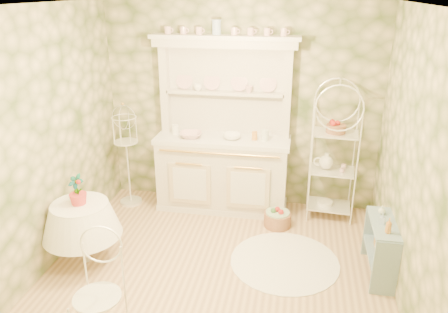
% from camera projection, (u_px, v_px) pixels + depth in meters
% --- Properties ---
extents(floor, '(3.60, 3.60, 0.00)m').
position_uv_depth(floor, '(216.00, 275.00, 4.61)').
color(floor, tan).
rests_on(floor, ground).
extents(ceiling, '(3.60, 3.60, 0.00)m').
position_uv_depth(ceiling, '(214.00, 5.00, 3.63)').
color(ceiling, white).
rests_on(ceiling, floor).
extents(wall_left, '(3.60, 3.60, 0.00)m').
position_uv_depth(wall_left, '(41.00, 145.00, 4.42)').
color(wall_left, beige).
rests_on(wall_left, floor).
extents(wall_right, '(3.60, 3.60, 0.00)m').
position_uv_depth(wall_right, '(416.00, 169.00, 3.83)').
color(wall_right, beige).
rests_on(wall_right, floor).
extents(wall_back, '(3.60, 3.60, 0.00)m').
position_uv_depth(wall_back, '(241.00, 107.00, 5.77)').
color(wall_back, beige).
rests_on(wall_back, floor).
extents(wall_front, '(3.60, 3.60, 0.00)m').
position_uv_depth(wall_front, '(153.00, 269.00, 2.47)').
color(wall_front, beige).
rests_on(wall_front, floor).
extents(kitchen_dresser, '(1.87, 0.61, 2.29)m').
position_uv_depth(kitchen_dresser, '(223.00, 128.00, 5.62)').
color(kitchen_dresser, silver).
rests_on(kitchen_dresser, floor).
extents(bakers_rack, '(0.63, 0.48, 1.91)m').
position_uv_depth(bakers_rack, '(334.00, 148.00, 5.46)').
color(bakers_rack, white).
rests_on(bakers_rack, floor).
extents(side_shelf, '(0.30, 0.69, 0.58)m').
position_uv_depth(side_shelf, '(380.00, 250.00, 4.53)').
color(side_shelf, '#7F9DAF').
rests_on(side_shelf, floor).
extents(round_table, '(0.62, 0.62, 0.62)m').
position_uv_depth(round_table, '(84.00, 237.00, 4.73)').
color(round_table, white).
rests_on(round_table, floor).
extents(cafe_chair, '(0.44, 0.44, 0.83)m').
position_uv_depth(cafe_chair, '(98.00, 301.00, 3.61)').
color(cafe_chair, white).
rests_on(cafe_chair, floor).
extents(birdcage_stand, '(0.35, 0.35, 1.44)m').
position_uv_depth(birdcage_stand, '(127.00, 155.00, 5.88)').
color(birdcage_stand, white).
rests_on(birdcage_stand, floor).
extents(floor_basket, '(0.39, 0.39, 0.23)m').
position_uv_depth(floor_basket, '(277.00, 218.00, 5.52)').
color(floor_basket, '#9A6849').
rests_on(floor_basket, floor).
extents(lace_rug, '(1.42, 1.42, 0.01)m').
position_uv_depth(lace_rug, '(285.00, 261.00, 4.83)').
color(lace_rug, white).
rests_on(lace_rug, floor).
extents(bowl_floral, '(0.34, 0.34, 0.07)m').
position_uv_depth(bowl_floral, '(191.00, 137.00, 5.68)').
color(bowl_floral, white).
rests_on(bowl_floral, kitchen_dresser).
extents(bowl_white, '(0.26, 0.26, 0.07)m').
position_uv_depth(bowl_white, '(232.00, 138.00, 5.61)').
color(bowl_white, white).
rests_on(bowl_white, kitchen_dresser).
extents(cup_left, '(0.15, 0.15, 0.09)m').
position_uv_depth(cup_left, '(198.00, 88.00, 5.66)').
color(cup_left, white).
rests_on(cup_left, kitchen_dresser).
extents(cup_right, '(0.11, 0.11, 0.09)m').
position_uv_depth(cup_right, '(249.00, 90.00, 5.55)').
color(cup_right, white).
rests_on(cup_right, kitchen_dresser).
extents(potted_geranium, '(0.20, 0.16, 0.33)m').
position_uv_depth(potted_geranium, '(78.00, 193.00, 4.52)').
color(potted_geranium, '#3F7238').
rests_on(potted_geranium, round_table).
extents(bottle_amber, '(0.07, 0.07, 0.15)m').
position_uv_depth(bottle_amber, '(389.00, 227.00, 4.20)').
color(bottle_amber, '#C68130').
rests_on(bottle_amber, side_shelf).
extents(bottle_blue, '(0.07, 0.07, 0.11)m').
position_uv_depth(bottle_blue, '(382.00, 220.00, 4.38)').
color(bottle_blue, '#A0B9DD').
rests_on(bottle_blue, side_shelf).
extents(bottle_glass, '(0.09, 0.09, 0.10)m').
position_uv_depth(bottle_glass, '(382.00, 211.00, 4.57)').
color(bottle_glass, silver).
rests_on(bottle_glass, side_shelf).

